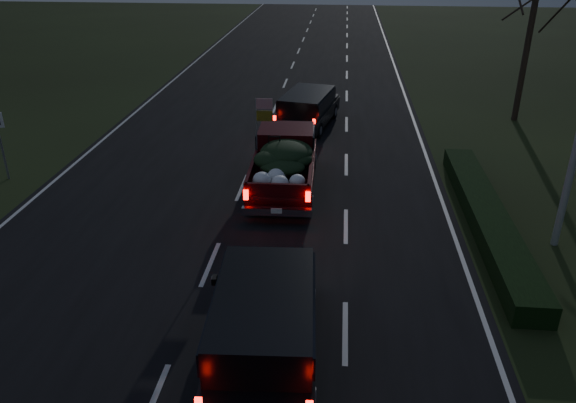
# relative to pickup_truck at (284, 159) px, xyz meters

# --- Properties ---
(ground) EXTENTS (120.00, 120.00, 0.00)m
(ground) POSITION_rel_pickup_truck_xyz_m (-1.46, -5.19, -1.05)
(ground) COLOR black
(ground) RESTS_ON ground
(road_asphalt) EXTENTS (14.00, 120.00, 0.02)m
(road_asphalt) POSITION_rel_pickup_truck_xyz_m (-1.46, -5.19, -1.04)
(road_asphalt) COLOR black
(road_asphalt) RESTS_ON ground
(hedge_row) EXTENTS (1.00, 10.00, 0.60)m
(hedge_row) POSITION_rel_pickup_truck_xyz_m (6.34, -2.19, -0.75)
(hedge_row) COLOR black
(hedge_row) RESTS_ON ground
(bare_tree_far) EXTENTS (3.60, 3.60, 7.00)m
(bare_tree_far) POSITION_rel_pickup_truck_xyz_m (10.04, 8.81, 4.18)
(bare_tree_far) COLOR black
(bare_tree_far) RESTS_ON ground
(pickup_truck) EXTENTS (2.17, 5.38, 2.80)m
(pickup_truck) POSITION_rel_pickup_truck_xyz_m (0.00, 0.00, 0.00)
(pickup_truck) COLOR #3D080B
(pickup_truck) RESTS_ON ground
(lead_suv) EXTENTS (2.77, 4.85, 1.31)m
(lead_suv) POSITION_rel_pickup_truck_xyz_m (0.36, 6.77, -0.05)
(lead_suv) COLOR black
(lead_suv) RESTS_ON ground
(rear_suv) EXTENTS (2.43, 4.95, 1.39)m
(rear_suv) POSITION_rel_pickup_truck_xyz_m (0.50, -8.71, 0.01)
(rear_suv) COLOR black
(rear_suv) RESTS_ON ground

